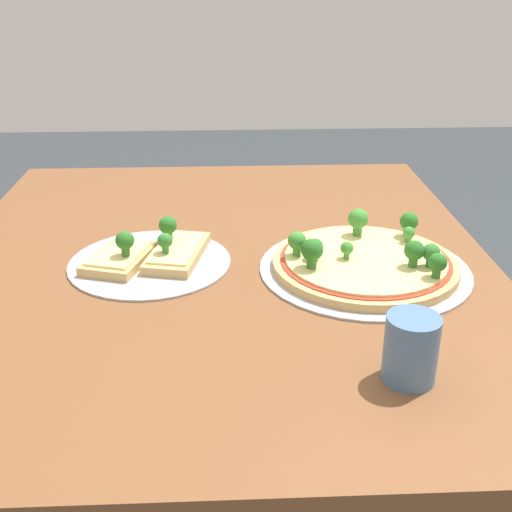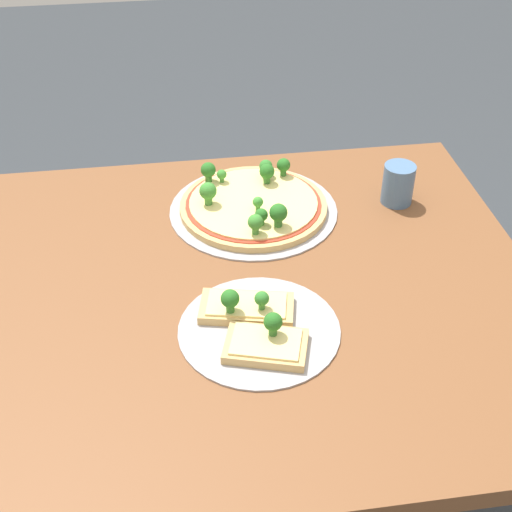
{
  "view_description": "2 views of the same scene",
  "coord_description": "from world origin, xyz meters",
  "px_view_note": "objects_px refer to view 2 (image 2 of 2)",
  "views": [
    {
      "loc": [
        1.01,
        0.02,
        1.22
      ],
      "look_at": [
        0.04,
        0.06,
        0.77
      ],
      "focal_mm": 45.0,
      "sensor_mm": 36.0,
      "label": 1
    },
    {
      "loc": [
        -0.12,
        -0.98,
        1.58
      ],
      "look_at": [
        0.04,
        0.06,
        0.77
      ],
      "focal_mm": 50.0,
      "sensor_mm": 36.0,
      "label": 2
    }
  ],
  "objects_px": {
    "pizza_tray_whole": "(253,205)",
    "pizza_tray_slice": "(256,325)",
    "drinking_cup": "(398,184)",
    "dining_table": "(242,327)"
  },
  "relations": [
    {
      "from": "dining_table",
      "to": "pizza_tray_slice",
      "type": "relative_size",
      "value": 3.99
    },
    {
      "from": "pizza_tray_slice",
      "to": "drinking_cup",
      "type": "bearing_deg",
      "value": 44.92
    },
    {
      "from": "dining_table",
      "to": "pizza_tray_whole",
      "type": "relative_size",
      "value": 3.13
    },
    {
      "from": "pizza_tray_whole",
      "to": "pizza_tray_slice",
      "type": "bearing_deg",
      "value": -97.3
    },
    {
      "from": "dining_table",
      "to": "drinking_cup",
      "type": "distance_m",
      "value": 0.45
    },
    {
      "from": "pizza_tray_whole",
      "to": "drinking_cup",
      "type": "distance_m",
      "value": 0.31
    },
    {
      "from": "pizza_tray_slice",
      "to": "drinking_cup",
      "type": "xyz_separation_m",
      "value": [
        0.35,
        0.35,
        0.03
      ]
    },
    {
      "from": "pizza_tray_slice",
      "to": "drinking_cup",
      "type": "height_order",
      "value": "drinking_cup"
    },
    {
      "from": "pizza_tray_slice",
      "to": "drinking_cup",
      "type": "relative_size",
      "value": 3.16
    },
    {
      "from": "dining_table",
      "to": "pizza_tray_slice",
      "type": "bearing_deg",
      "value": -85.31
    }
  ]
}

